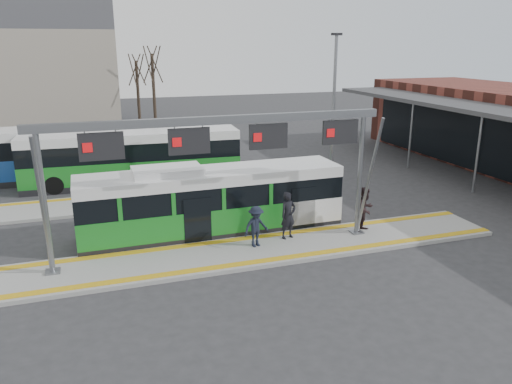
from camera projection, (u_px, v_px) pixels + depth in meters
ground at (234, 255)px, 19.21m from camera, size 120.00×120.00×0.00m
platform_main at (234, 254)px, 19.19m from camera, size 22.00×3.00×0.15m
platform_second at (114, 203)px, 25.24m from camera, size 20.00×3.00×0.15m
tactile_main at (234, 252)px, 19.16m from camera, size 22.00×2.65×0.02m
tactile_second at (113, 195)px, 26.26m from camera, size 20.00×0.35×0.02m
gantry at (221, 145)px, 18.10m from camera, size 13.00×1.68×5.20m
hero_bus at (212, 202)px, 21.12m from camera, size 11.11×2.50×3.04m
bg_bus_green at (133, 158)px, 28.72m from camera, size 12.23×3.17×3.03m
passenger_a at (288, 215)px, 20.28m from camera, size 0.81×0.64×1.96m
passenger_b at (365, 209)px, 21.09m from camera, size 1.14×1.04×1.92m
passenger_c at (256, 226)px, 19.48m from camera, size 1.18×0.86×1.65m
tree_left at (137, 70)px, 46.41m from camera, size 1.40×1.40×7.16m
tree_mid at (152, 65)px, 44.20m from camera, size 1.40×1.40×7.91m
lamp_east at (333, 114)px, 25.34m from camera, size 0.50×0.25×8.33m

